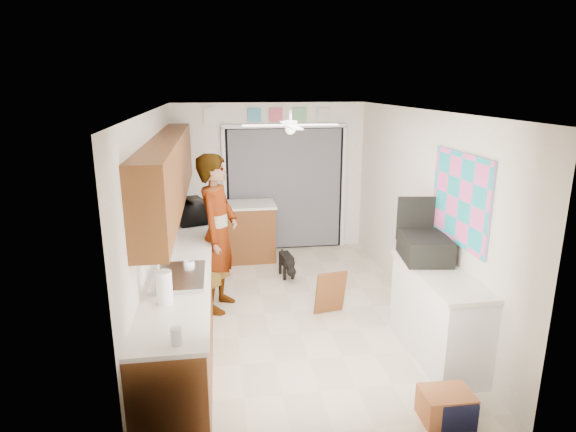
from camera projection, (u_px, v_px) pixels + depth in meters
name	position (u px, v px, depth m)	size (l,w,h in m)	color
floor	(293.00, 311.00, 6.11)	(5.00, 5.00, 0.00)	beige
ceiling	(293.00, 110.00, 5.44)	(5.00, 5.00, 0.00)	white
wall_back	(270.00, 178.00, 8.16)	(3.20, 3.20, 0.00)	white
wall_front	(348.00, 310.00, 3.39)	(3.20, 3.20, 0.00)	white
wall_left	(156.00, 222.00, 5.55)	(5.00, 5.00, 0.00)	white
wall_right	(419.00, 212.00, 6.00)	(5.00, 5.00, 0.00)	white
left_base_cabinets	(186.00, 285.00, 5.80)	(0.60, 4.80, 0.90)	brown
left_countertop	(185.00, 248.00, 5.68)	(0.62, 4.80, 0.04)	white
upper_cabinets	(169.00, 172.00, 5.62)	(0.32, 4.00, 0.80)	brown
sink_basin	(179.00, 278.00, 4.72)	(0.50, 0.76, 0.06)	silver
faucet	(158.00, 270.00, 4.67)	(0.03, 0.03, 0.22)	silver
peninsula_base	(243.00, 233.00, 7.82)	(1.00, 0.60, 0.90)	brown
peninsula_top	(243.00, 205.00, 7.70)	(1.04, 0.64, 0.04)	white
back_opening_recess	(285.00, 189.00, 8.22)	(2.00, 0.06, 2.10)	black
curtain_panel	(285.00, 190.00, 8.18)	(1.90, 0.03, 2.05)	slate
door_trim_left	(225.00, 192.00, 8.05)	(0.06, 0.04, 2.10)	white
door_trim_right	(343.00, 188.00, 8.33)	(0.06, 0.04, 2.10)	white
door_trim_head	(285.00, 126.00, 7.91)	(2.10, 0.04, 0.06)	white
header_frame_1	(254.00, 115.00, 7.82)	(0.22, 0.02, 0.22)	#4696BC
header_frame_2	(276.00, 115.00, 7.87)	(0.22, 0.02, 0.22)	#DC526B
header_frame_3	(300.00, 115.00, 7.92)	(0.22, 0.02, 0.22)	#6BBC83
header_frame_4	(324.00, 115.00, 7.98)	(0.22, 0.02, 0.22)	silver
route66_sign	(211.00, 116.00, 7.72)	(0.22, 0.02, 0.26)	silver
right_counter_base	(438.00, 315.00, 5.03)	(0.50, 1.40, 0.90)	white
right_counter_top	(440.00, 274.00, 4.90)	(0.54, 1.44, 0.04)	white
abstract_painting	(460.00, 199.00, 4.94)	(0.03, 1.15, 0.95)	#FF5DB5
ceiling_fan	(290.00, 125.00, 5.68)	(1.14, 1.14, 0.24)	white
microwave	(190.00, 211.00, 6.63)	(0.56, 0.38, 0.31)	black
soap_bottle	(173.00, 229.00, 5.87)	(0.11, 0.11, 0.28)	silver
cup	(189.00, 265.00, 4.97)	(0.11, 0.11, 0.09)	white
jar_b	(176.00, 336.00, 3.52)	(0.09, 0.09, 0.13)	silver
paper_towel_roll	(164.00, 288.00, 4.16)	(0.14, 0.14, 0.30)	white
suitcase	(424.00, 248.00, 5.22)	(0.47, 0.63, 0.27)	black
suitcase_rim	(424.00, 257.00, 5.25)	(0.44, 0.58, 0.02)	yellow
suitcase_lid	(415.00, 218.00, 5.43)	(0.42, 0.03, 0.50)	black
cardboard_box	(446.00, 406.00, 4.11)	(0.43, 0.32, 0.27)	#C2653D
navy_crate	(447.00, 406.00, 4.11)	(0.41, 0.34, 0.25)	#141733
cabinet_door_panel	(330.00, 293.00, 5.96)	(0.39, 0.03, 0.58)	brown
man	(218.00, 234.00, 5.97)	(0.73, 0.48, 2.00)	white
dog	(286.00, 264.00, 7.17)	(0.21, 0.50, 0.39)	black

